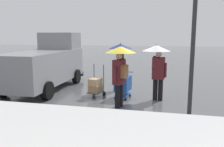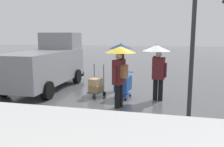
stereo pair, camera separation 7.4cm
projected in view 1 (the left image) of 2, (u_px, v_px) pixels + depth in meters
name	position (u px, v px, depth m)	size (l,w,h in m)	color
ground_plane	(116.00, 98.00, 9.42)	(90.00, 90.00, 0.00)	#5B5B5E
slush_patch_under_van	(19.00, 128.00, 6.34)	(1.37, 1.37, 0.01)	#999BA0
cargo_van_parked_right	(46.00, 63.00, 11.00)	(2.22, 5.35, 2.60)	gray
shopping_cart_vendor	(123.00, 84.00, 9.31)	(0.66, 0.89, 1.04)	#1951B2
hand_dolly_boxes	(96.00, 86.00, 9.44)	(0.66, 0.80, 1.32)	#515156
pedestrian_pink_side	(157.00, 60.00, 8.89)	(1.04, 1.04, 2.15)	black
pedestrian_black_side	(121.00, 56.00, 10.44)	(1.04, 1.04, 2.15)	black
pedestrian_white_side	(120.00, 62.00, 8.01)	(1.04, 1.04, 2.15)	black
street_lamp	(193.00, 39.00, 6.47)	(0.28, 0.28, 3.86)	#2D2D33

